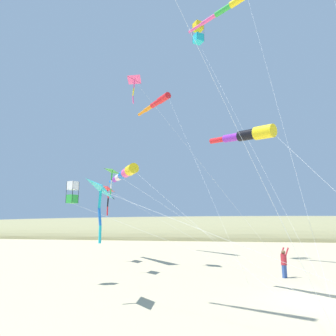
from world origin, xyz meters
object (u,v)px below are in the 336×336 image
object	(u,v)px
kite_delta_long_streamer_right	(113,171)
kite_windsock_orange_high_right	(249,135)
kite_delta_checkered_midright	(108,189)
kite_windsock_small_distant	(224,9)
kite_windsock_purple_drifting	(125,174)
kite_windsock_blue_topmost	(157,103)
kite_box_magenta_far_left	(73,193)
person_child_green_jacket	(284,261)
kite_delta_long_streamer_left	(135,80)
kite_box_red_high_left	(198,33)
kite_delta_yellow_midlevel	(102,190)

from	to	relation	value
kite_delta_long_streamer_right	kite_windsock_orange_high_right	xyz separation A→B (m)	(-4.71, -8.51, 0.70)
kite_delta_checkered_midright	kite_windsock_small_distant	xyz separation A→B (m)	(-0.44, -10.30, 15.42)
kite_windsock_purple_drifting	kite_windsock_orange_high_right	world-z (taller)	kite_windsock_purple_drifting
kite_windsock_blue_topmost	kite_box_magenta_far_left	world-z (taller)	kite_windsock_blue_topmost
person_child_green_jacket	kite_windsock_orange_high_right	distance (m)	8.49
kite_delta_long_streamer_right	kite_box_magenta_far_left	xyz separation A→B (m)	(-3.80, 0.77, -1.77)
kite_windsock_purple_drifting	kite_windsock_orange_high_right	xyz separation A→B (m)	(-10.25, -9.58, -0.06)
kite_delta_long_streamer_right	kite_box_magenta_far_left	size ratio (longest dim) A/B	0.91
kite_windsock_blue_topmost	kite_windsock_small_distant	xyz separation A→B (m)	(-7.09, -7.61, 5.17)
kite_delta_checkered_midright	kite_delta_long_streamer_right	size ratio (longest dim) A/B	1.09
kite_windsock_small_distant	kite_windsock_orange_high_right	xyz separation A→B (m)	(-9.83, -0.73, -14.21)
kite_windsock_purple_drifting	kite_delta_long_streamer_left	distance (m)	7.75
kite_windsock_purple_drifting	kite_box_red_high_left	distance (m)	15.77
kite_delta_long_streamer_left	kite_windsock_small_distant	xyz separation A→B (m)	(2.39, -7.23, 7.12)
person_child_green_jacket	kite_box_red_high_left	bearing A→B (deg)	35.37
kite_windsock_blue_topmost	kite_box_magenta_far_left	bearing A→B (deg)	176.63
kite_delta_checkered_midright	kite_box_red_high_left	bearing A→B (deg)	-71.78
kite_delta_yellow_midlevel	kite_windsock_orange_high_right	distance (m)	7.19
kite_delta_checkered_midright	kite_windsock_small_distant	distance (m)	18.55
person_child_green_jacket	kite_windsock_orange_high_right	world-z (taller)	kite_windsock_orange_high_right
kite_windsock_small_distant	kite_delta_long_streamer_right	bearing A→B (deg)	123.35
person_child_green_jacket	kite_windsock_purple_drifting	bearing A→B (deg)	66.92
kite_delta_long_streamer_right	kite_windsock_purple_drifting	distance (m)	5.69
kite_delta_checkered_midright	kite_windsock_orange_high_right	xyz separation A→B (m)	(-10.28, -11.03, 1.21)
kite_delta_long_streamer_left	kite_delta_yellow_midlevel	bearing A→B (deg)	-169.91
kite_box_red_high_left	kite_windsock_small_distant	distance (m)	3.93
kite_delta_yellow_midlevel	kite_windsock_purple_drifting	world-z (taller)	kite_windsock_purple_drifting
person_child_green_jacket	kite_delta_checkered_midright	size ratio (longest dim) A/B	0.14
kite_delta_checkered_midright	kite_box_magenta_far_left	bearing A→B (deg)	-169.46
kite_delta_long_streamer_right	kite_windsock_orange_high_right	distance (m)	9.75
kite_delta_long_streamer_left	kite_delta_checkered_midright	bearing A→B (deg)	47.27
kite_windsock_blue_topmost	kite_windsock_orange_high_right	bearing A→B (deg)	-153.76
kite_delta_yellow_midlevel	kite_delta_checkered_midright	size ratio (longest dim) A/B	1.08
kite_windsock_small_distant	kite_box_magenta_far_left	bearing A→B (deg)	136.21
kite_delta_yellow_midlevel	kite_box_red_high_left	xyz separation A→B (m)	(15.25, -2.93, 17.01)
kite_windsock_purple_drifting	person_child_green_jacket	bearing A→B (deg)	-113.08
kite_windsock_orange_high_right	kite_box_red_high_left	bearing A→B (deg)	14.31
kite_delta_checkered_midright	kite_delta_long_streamer_left	world-z (taller)	kite_delta_long_streamer_left
kite_delta_long_streamer_left	kite_windsock_orange_high_right	distance (m)	13.00
kite_delta_long_streamer_left	kite_box_magenta_far_left	size ratio (longest dim) A/B	1.20
kite_delta_long_streamer_left	kite_box_magenta_far_left	distance (m)	11.66
person_child_green_jacket	kite_box_magenta_far_left	size ratio (longest dim) A/B	0.14
person_child_green_jacket	kite_box_red_high_left	distance (m)	22.58
kite_windsock_small_distant	kite_box_magenta_far_left	distance (m)	20.76
kite_delta_long_streamer_left	person_child_green_jacket	bearing A→B (deg)	-102.13
kite_windsock_blue_topmost	kite_delta_long_streamer_left	world-z (taller)	kite_windsock_blue_topmost
kite_delta_checkered_midright	kite_windsock_orange_high_right	bearing A→B (deg)	-132.99
kite_windsock_purple_drifting	kite_box_red_high_left	world-z (taller)	kite_box_red_high_left
kite_box_magenta_far_left	kite_delta_yellow_midlevel	bearing A→B (deg)	-137.18
kite_windsock_small_distant	kite_windsock_orange_high_right	world-z (taller)	kite_windsock_small_distant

